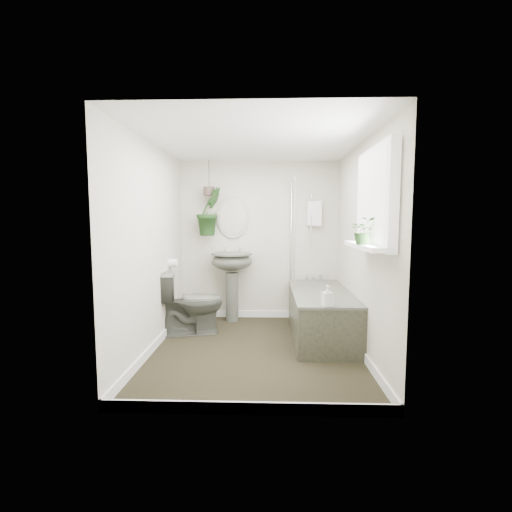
{
  "coord_description": "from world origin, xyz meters",
  "views": [
    {
      "loc": [
        0.14,
        -4.05,
        1.48
      ],
      "look_at": [
        0.0,
        0.15,
        1.05
      ],
      "focal_mm": 26.0,
      "sensor_mm": 36.0,
      "label": 1
    }
  ],
  "objects": [
    {
      "name": "toilet",
      "position": [
        -0.85,
        0.58,
        0.41
      ],
      "size": [
        0.89,
        0.64,
        0.82
      ],
      "primitive_type": "imported",
      "rotation": [
        0.0,
        0.0,
        1.82
      ],
      "color": "#4A4D43",
      "rests_on": "floor"
    },
    {
      "name": "window_sill",
      "position": [
        1.02,
        -0.7,
        1.23
      ],
      "size": [
        0.18,
        1.0,
        0.04
      ],
      "primitive_type": "cube",
      "color": "white",
      "rests_on": "wall_right"
    },
    {
      "name": "ceiling",
      "position": [
        0.0,
        0.0,
        2.31
      ],
      "size": [
        2.3,
        2.8,
        0.02
      ],
      "primitive_type": "cube",
      "color": "white",
      "rests_on": "ground"
    },
    {
      "name": "oval_mirror",
      "position": [
        -0.38,
        1.37,
        1.5
      ],
      "size": [
        0.46,
        0.03,
        0.62
      ],
      "primitive_type": "ellipsoid",
      "color": "#AEA69A",
      "rests_on": "wall_back"
    },
    {
      "name": "bath_screen",
      "position": [
        0.47,
        0.99,
        1.28
      ],
      "size": [
        0.04,
        0.72,
        1.4
      ],
      "primitive_type": null,
      "color": "silver",
      "rests_on": "bathtub"
    },
    {
      "name": "pedestal_sink",
      "position": [
        -0.38,
        1.19,
        0.5
      ],
      "size": [
        0.69,
        0.62,
        1.0
      ],
      "primitive_type": null,
      "rotation": [
        0.0,
        0.0,
        0.24
      ],
      "color": "#4A4D43",
      "rests_on": "floor"
    },
    {
      "name": "hanging_plant",
      "position": [
        -0.7,
        1.25,
        1.58
      ],
      "size": [
        0.49,
        0.49,
        0.69
      ],
      "primitive_type": "imported",
      "rotation": [
        0.0,
        0.0,
        0.78
      ],
      "color": "black",
      "rests_on": "ceiling"
    },
    {
      "name": "hanging_pot",
      "position": [
        -0.7,
        1.25,
        1.86
      ],
      "size": [
        0.16,
        0.16,
        0.12
      ],
      "primitive_type": "cylinder",
      "color": "#4D3A33",
      "rests_on": "ceiling"
    },
    {
      "name": "sill_plant",
      "position": [
        0.97,
        -0.78,
        1.37
      ],
      "size": [
        0.24,
        0.22,
        0.24
      ],
      "primitive_type": "imported",
      "rotation": [
        0.0,
        0.0,
        -0.17
      ],
      "color": "black",
      "rests_on": "window_sill"
    },
    {
      "name": "floor",
      "position": [
        0.0,
        0.0,
        -0.01
      ],
      "size": [
        2.3,
        2.8,
        0.02
      ],
      "primitive_type": "cube",
      "color": "black",
      "rests_on": "ground"
    },
    {
      "name": "soap_bottle",
      "position": [
        0.75,
        -0.29,
        0.69
      ],
      "size": [
        0.12,
        0.12,
        0.21
      ],
      "primitive_type": "imported",
      "rotation": [
        0.0,
        0.0,
        0.27
      ],
      "color": "#2E2928",
      "rests_on": "bathtub"
    },
    {
      "name": "wall_right",
      "position": [
        1.16,
        0.0,
        1.15
      ],
      "size": [
        0.02,
        2.8,
        2.3
      ],
      "primitive_type": "cube",
      "color": "beige",
      "rests_on": "ground"
    },
    {
      "name": "window_blinds",
      "position": [
        1.04,
        -0.7,
        1.65
      ],
      "size": [
        0.01,
        0.86,
        0.76
      ],
      "primitive_type": "cube",
      "color": "white",
      "rests_on": "wall_right"
    },
    {
      "name": "wall_sconce",
      "position": [
        -0.78,
        1.36,
        1.4
      ],
      "size": [
        0.04,
        0.04,
        0.22
      ],
      "primitive_type": "cylinder",
      "color": "black",
      "rests_on": "wall_back"
    },
    {
      "name": "skirting",
      "position": [
        0.0,
        0.0,
        0.05
      ],
      "size": [
        2.3,
        2.8,
        0.1
      ],
      "primitive_type": "cube",
      "color": "white",
      "rests_on": "floor"
    },
    {
      "name": "wall_left",
      "position": [
        -1.16,
        0.0,
        1.15
      ],
      "size": [
        0.02,
        2.8,
        2.3
      ],
      "primitive_type": "cube",
      "color": "beige",
      "rests_on": "ground"
    },
    {
      "name": "window_recess",
      "position": [
        1.09,
        -0.7,
        1.65
      ],
      "size": [
        0.08,
        1.0,
        0.9
      ],
      "primitive_type": "cube",
      "color": "white",
      "rests_on": "wall_right"
    },
    {
      "name": "wall_front",
      "position": [
        0.0,
        -1.41,
        1.15
      ],
      "size": [
        2.3,
        0.02,
        2.3
      ],
      "primitive_type": "cube",
      "color": "beige",
      "rests_on": "ground"
    },
    {
      "name": "bathtub",
      "position": [
        0.8,
        0.5,
        0.29
      ],
      "size": [
        0.72,
        1.72,
        0.58
      ],
      "primitive_type": null,
      "color": "#4A4D43",
      "rests_on": "floor"
    },
    {
      "name": "wall_back",
      "position": [
        0.0,
        1.41,
        1.15
      ],
      "size": [
        2.3,
        0.02,
        2.3
      ],
      "primitive_type": "cube",
      "color": "beige",
      "rests_on": "ground"
    },
    {
      "name": "toilet_roll_holder",
      "position": [
        -1.1,
        0.7,
        0.9
      ],
      "size": [
        0.11,
        0.11,
        0.11
      ],
      "primitive_type": "cylinder",
      "rotation": [
        0.0,
        1.57,
        0.0
      ],
      "color": "white",
      "rests_on": "wall_left"
    },
    {
      "name": "shower_box",
      "position": [
        0.8,
        1.34,
        1.55
      ],
      "size": [
        0.2,
        0.1,
        0.35
      ],
      "primitive_type": "cube",
      "color": "white",
      "rests_on": "wall_back"
    }
  ]
}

